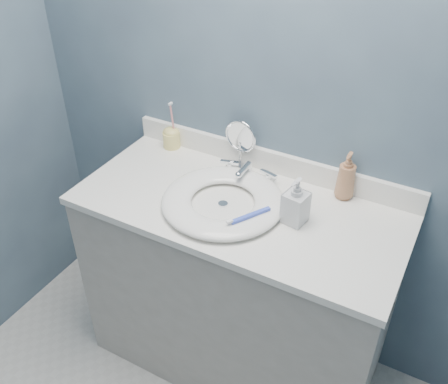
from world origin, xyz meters
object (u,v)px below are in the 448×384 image
Objects in this scene: soap_bottle_amber at (347,176)px; soap_bottle_clear at (296,201)px; toothbrush_holder at (171,137)px; makeup_mirror at (240,142)px.

soap_bottle_amber is 1.08× the size of soap_bottle_clear.
toothbrush_holder is (-0.66, 0.22, -0.04)m from soap_bottle_clear.
soap_bottle_clear is 0.82× the size of toothbrush_holder.
soap_bottle_amber is at bearing 0.06° from toothbrush_holder.
makeup_mirror is 0.97× the size of toothbrush_holder.
makeup_mirror is 0.33m from toothbrush_holder.
soap_bottle_amber is at bearing 73.63° from soap_bottle_clear.
toothbrush_holder is at bearing -179.73° from soap_bottle_amber.
soap_bottle_clear is 0.70m from toothbrush_holder.
toothbrush_holder is (-0.33, -0.01, -0.06)m from makeup_mirror.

